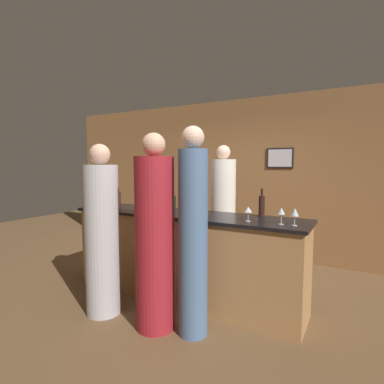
# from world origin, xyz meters

# --- Properties ---
(ground_plane) EXTENTS (14.00, 14.00, 0.00)m
(ground_plane) POSITION_xyz_m (0.00, 0.00, 0.00)
(ground_plane) COLOR brown
(back_wall) EXTENTS (8.00, 0.08, 2.80)m
(back_wall) POSITION_xyz_m (0.00, 2.14, 1.40)
(back_wall) COLOR olive
(back_wall) RESTS_ON ground_plane
(bar_counter) EXTENTS (2.92, 0.66, 1.06)m
(bar_counter) POSITION_xyz_m (0.00, 0.00, 0.53)
(bar_counter) COLOR #B27F4C
(bar_counter) RESTS_ON ground_plane
(bartender) EXTENTS (0.35, 0.35, 1.91)m
(bartender) POSITION_xyz_m (0.15, 0.84, 0.89)
(bartender) COLOR silver
(bartender) RESTS_ON ground_plane
(guest_0) EXTENTS (0.39, 0.39, 1.94)m
(guest_0) POSITION_xyz_m (0.09, -0.70, 0.90)
(guest_0) COLOR maroon
(guest_0) RESTS_ON ground_plane
(guest_1) EXTENTS (0.28, 0.28, 1.99)m
(guest_1) POSITION_xyz_m (0.48, -0.62, 0.95)
(guest_1) COLOR #4C6B93
(guest_1) RESTS_ON ground_plane
(guest_2) EXTENTS (0.37, 0.37, 1.86)m
(guest_2) POSITION_xyz_m (-0.59, -0.74, 0.86)
(guest_2) COLOR #B2B2B7
(guest_2) RESTS_ON ground_plane
(wine_bottle_0) EXTENTS (0.07, 0.07, 0.27)m
(wine_bottle_0) POSITION_xyz_m (-1.11, 0.08, 1.17)
(wine_bottle_0) COLOR black
(wine_bottle_0) RESTS_ON bar_counter
(wine_bottle_1) EXTENTS (0.07, 0.07, 0.32)m
(wine_bottle_1) POSITION_xyz_m (0.88, 0.23, 1.18)
(wine_bottle_1) COLOR black
(wine_bottle_1) RESTS_ON bar_counter
(wine_bottle_2) EXTENTS (0.07, 0.07, 0.27)m
(wine_bottle_2) POSITION_xyz_m (-0.20, 0.09, 1.16)
(wine_bottle_2) COLOR black
(wine_bottle_2) RESTS_ON bar_counter
(wine_glass_0) EXTENTS (0.08, 0.08, 0.15)m
(wine_glass_0) POSITION_xyz_m (-0.21, -0.21, 1.18)
(wine_glass_0) COLOR silver
(wine_glass_0) RESTS_ON bar_counter
(wine_glass_1) EXTENTS (0.07, 0.07, 0.17)m
(wine_glass_1) POSITION_xyz_m (1.18, -0.12, 1.19)
(wine_glass_1) COLOR silver
(wine_glass_1) RESTS_ON bar_counter
(wine_glass_2) EXTENTS (0.08, 0.08, 0.15)m
(wine_glass_2) POSITION_xyz_m (0.22, -0.06, 1.17)
(wine_glass_2) COLOR silver
(wine_glass_2) RESTS_ON bar_counter
(wine_glass_3) EXTENTS (0.07, 0.07, 0.14)m
(wine_glass_3) POSITION_xyz_m (-0.50, -0.08, 1.16)
(wine_glass_3) COLOR silver
(wine_glass_3) RESTS_ON bar_counter
(wine_glass_4) EXTENTS (0.08, 0.08, 0.15)m
(wine_glass_4) POSITION_xyz_m (0.85, -0.12, 1.18)
(wine_glass_4) COLOR silver
(wine_glass_4) RESTS_ON bar_counter
(wine_glass_5) EXTENTS (0.07, 0.07, 0.17)m
(wine_glass_5) POSITION_xyz_m (1.31, -0.12, 1.19)
(wine_glass_5) COLOR silver
(wine_glass_5) RESTS_ON bar_counter
(wine_glass_6) EXTENTS (0.06, 0.06, 0.16)m
(wine_glass_6) POSITION_xyz_m (-0.33, -0.22, 1.18)
(wine_glass_6) COLOR silver
(wine_glass_6) RESTS_ON bar_counter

